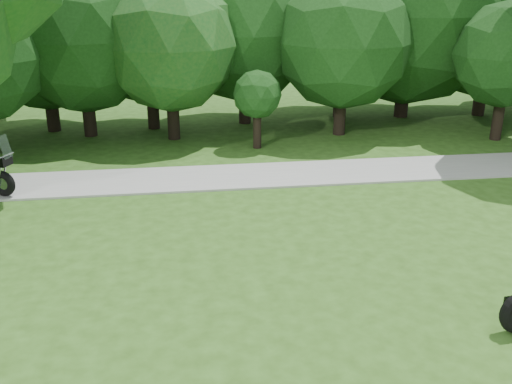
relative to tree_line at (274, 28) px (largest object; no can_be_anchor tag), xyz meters
name	(u,v)px	position (x,y,z in m)	size (l,w,h in m)	color
ground	(423,325)	(0.08, -14.79, -3.69)	(100.00, 100.00, 0.00)	#2B4D16
walkway	(313,173)	(0.08, -6.79, -3.66)	(60.00, 2.20, 0.06)	gray
tree_line	(274,28)	(0.00, 0.00, 0.00)	(39.19, 11.84, 7.92)	black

